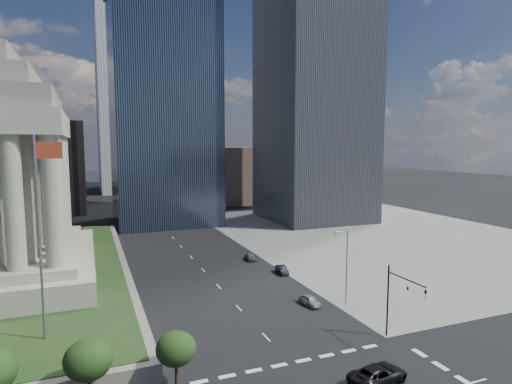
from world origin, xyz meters
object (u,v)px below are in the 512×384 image
street_lamp_north (346,263)px  parked_sedan_near (310,300)px  traffic_signal_ne (399,295)px  flagpole (41,227)px  parked_sedan_mid (282,270)px  pickup_truck (378,374)px  parked_sedan_far (251,257)px

street_lamp_north → parked_sedan_near: street_lamp_north is taller
traffic_signal_ne → flagpole: bearing=163.3°
flagpole → traffic_signal_ne: bearing=-16.7°
parked_sedan_mid → flagpole: bearing=-146.3°
parked_sedan_near → parked_sedan_mid: size_ratio=0.99×
flagpole → pickup_truck: (27.48, -15.94, -12.32)m
pickup_truck → parked_sedan_far: size_ratio=1.55×
parked_sedan_mid → street_lamp_north: bearing=-75.9°
traffic_signal_ne → parked_sedan_mid: traffic_signal_ne is taller
traffic_signal_ne → pickup_truck: 9.93m
street_lamp_north → parked_sedan_mid: size_ratio=2.64×
flagpole → parked_sedan_near: 33.35m
traffic_signal_ne → street_lamp_north: bearing=85.8°
flagpole → pickup_truck: size_ratio=3.52×
flagpole → traffic_signal_ne: flagpole is taller
traffic_signal_ne → parked_sedan_far: (-2.84, 36.36, -4.62)m
street_lamp_north → parked_sedan_far: bearing=98.3°
parked_sedan_far → parked_sedan_near: bearing=-86.1°
street_lamp_north → parked_sedan_near: 6.81m
flagpole → traffic_signal_ne: size_ratio=2.50×
flagpole → traffic_signal_ne: (34.33, -10.30, -7.86)m
parked_sedan_mid → pickup_truck: bearing=-92.8°
traffic_signal_ne → pickup_truck: (-6.85, -5.64, -4.46)m
street_lamp_north → parked_sedan_far: 25.82m
parked_sedan_far → flagpole: bearing=-134.8°
traffic_signal_ne → parked_sedan_near: size_ratio=2.14×
pickup_truck → parked_sedan_mid: (5.85, 32.46, -0.17)m
traffic_signal_ne → street_lamp_north: size_ratio=0.80×
flagpole → street_lamp_north: (35.16, 1.00, -7.45)m
street_lamp_north → parked_sedan_near: (-4.33, 1.54, -5.03)m
parked_sedan_near → parked_sedan_far: (0.66, 23.51, -0.01)m
flagpole → street_lamp_north: flagpole is taller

